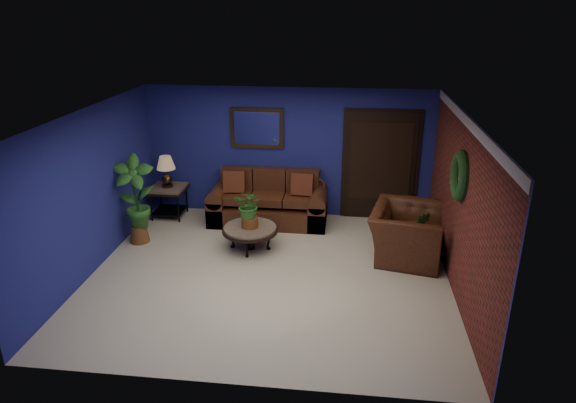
# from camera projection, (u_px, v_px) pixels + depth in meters

# --- Properties ---
(floor) EXTENTS (5.50, 5.50, 0.00)m
(floor) POSITION_uv_depth(u_px,v_px,m) (270.00, 274.00, 7.99)
(floor) COLOR #BEB49D
(floor) RESTS_ON ground
(wall_back) EXTENTS (5.50, 0.04, 2.50)m
(wall_back) POSITION_uv_depth(u_px,v_px,m) (288.00, 153.00, 9.85)
(wall_back) COLOR navy
(wall_back) RESTS_ON ground
(wall_left) EXTENTS (0.04, 5.00, 2.50)m
(wall_left) POSITION_uv_depth(u_px,v_px,m) (91.00, 191.00, 7.84)
(wall_left) COLOR navy
(wall_left) RESTS_ON ground
(wall_right_brick) EXTENTS (0.04, 5.00, 2.50)m
(wall_right_brick) POSITION_uv_depth(u_px,v_px,m) (461.00, 207.00, 7.24)
(wall_right_brick) COLOR maroon
(wall_right_brick) RESTS_ON ground
(ceiling) EXTENTS (5.50, 5.00, 0.02)m
(ceiling) POSITION_uv_depth(u_px,v_px,m) (267.00, 115.00, 7.08)
(ceiling) COLOR silver
(ceiling) RESTS_ON wall_back
(crown_molding) EXTENTS (0.03, 5.00, 0.14)m
(crown_molding) POSITION_uv_depth(u_px,v_px,m) (470.00, 125.00, 6.81)
(crown_molding) COLOR white
(crown_molding) RESTS_ON wall_right_brick
(wall_mirror) EXTENTS (1.02, 0.06, 0.77)m
(wall_mirror) POSITION_uv_depth(u_px,v_px,m) (257.00, 128.00, 9.71)
(wall_mirror) COLOR #483319
(wall_mirror) RESTS_ON wall_back
(closet_door) EXTENTS (1.44, 0.06, 2.18)m
(closet_door) POSITION_uv_depth(u_px,v_px,m) (380.00, 166.00, 9.70)
(closet_door) COLOR black
(closet_door) RESTS_ON wall_back
(wreath) EXTENTS (0.16, 0.72, 0.72)m
(wreath) POSITION_uv_depth(u_px,v_px,m) (460.00, 176.00, 7.13)
(wreath) COLOR black
(wreath) RESTS_ON wall_right_brick
(sofa) EXTENTS (2.21, 0.95, 1.00)m
(sofa) POSITION_uv_depth(u_px,v_px,m) (269.00, 204.00, 9.84)
(sofa) COLOR #4D2416
(sofa) RESTS_ON ground
(coffee_table) EXTENTS (0.95, 0.95, 0.41)m
(coffee_table) POSITION_uv_depth(u_px,v_px,m) (250.00, 230.00, 8.68)
(coffee_table) COLOR #504B46
(coffee_table) RESTS_ON ground
(end_table) EXTENTS (0.68, 0.68, 0.62)m
(end_table) POSITION_uv_depth(u_px,v_px,m) (168.00, 194.00, 9.97)
(end_table) COLOR #504B46
(end_table) RESTS_ON ground
(table_lamp) EXTENTS (0.35, 0.35, 0.59)m
(table_lamp) POSITION_uv_depth(u_px,v_px,m) (166.00, 168.00, 9.78)
(table_lamp) COLOR #483319
(table_lamp) RESTS_ON end_table
(side_chair) EXTENTS (0.38, 0.38, 0.86)m
(side_chair) POSITION_uv_depth(u_px,v_px,m) (316.00, 198.00, 9.71)
(side_chair) COLOR #5A2C19
(side_chair) RESTS_ON ground
(armchair) EXTENTS (1.38, 1.50, 0.84)m
(armchair) POSITION_uv_depth(u_px,v_px,m) (407.00, 233.00, 8.39)
(armchair) COLOR #4D2416
(armchair) RESTS_ON ground
(coffee_plant) EXTENTS (0.58, 0.54, 0.66)m
(coffee_plant) POSITION_uv_depth(u_px,v_px,m) (249.00, 207.00, 8.53)
(coffee_plant) COLOR brown
(coffee_plant) RESTS_ON coffee_table
(floor_plant) EXTENTS (0.35, 0.28, 0.77)m
(floor_plant) POSITION_uv_depth(u_px,v_px,m) (418.00, 232.00, 8.50)
(floor_plant) COLOR brown
(floor_plant) RESTS_ON ground
(tall_plant) EXTENTS (0.80, 0.65, 1.57)m
(tall_plant) POSITION_uv_depth(u_px,v_px,m) (135.00, 196.00, 8.76)
(tall_plant) COLOR brown
(tall_plant) RESTS_ON ground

